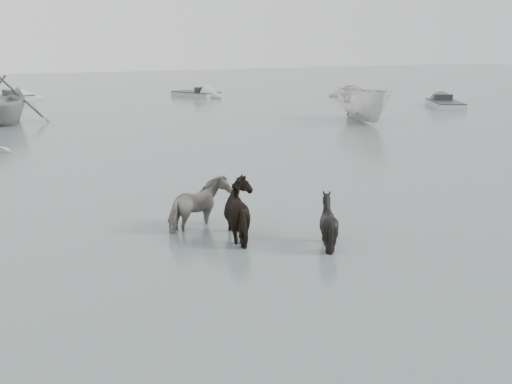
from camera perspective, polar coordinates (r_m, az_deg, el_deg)
ground at (r=13.29m, az=5.99°, el=-5.59°), size 140.00×140.00×0.00m
pony_pinto at (r=14.96m, az=-5.12°, el=-0.58°), size 1.80×1.45×1.39m
pony_dark at (r=14.26m, az=-0.86°, el=-0.86°), size 1.66×1.82×1.57m
pony_black at (r=13.84m, az=6.43°, el=-1.96°), size 1.50×1.43×1.31m
rowboat_trail at (r=35.21m, az=-21.41°, el=7.81°), size 5.18×5.71×2.62m
boat_small at (r=34.15m, az=9.59°, el=7.88°), size 2.89×5.43×1.99m
skiff_port at (r=42.22m, az=16.48°, el=7.75°), size 3.84×5.55×0.75m
skiff_mid at (r=47.61m, az=-5.34°, el=8.87°), size 3.66×5.17×0.75m
skiff_star at (r=48.61m, az=9.22°, el=8.85°), size 5.05×3.12×0.75m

